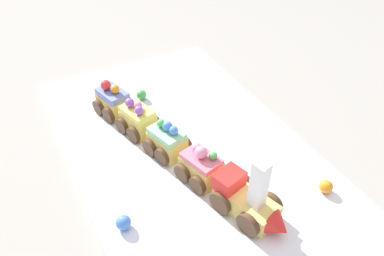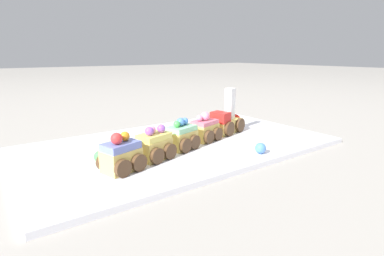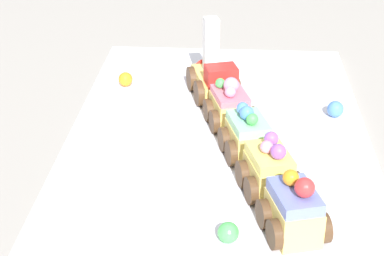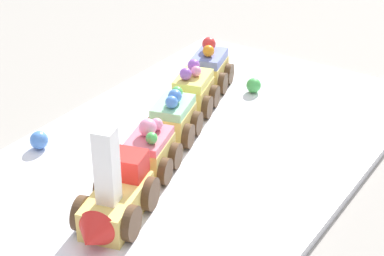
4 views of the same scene
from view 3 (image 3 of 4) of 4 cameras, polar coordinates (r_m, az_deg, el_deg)
The scene contains 10 objects.
ground_plane at distance 0.88m, azimuth 2.29°, elevation -2.27°, with size 10.00×10.00×0.00m, color gray.
display_board at distance 0.88m, azimuth 2.30°, elevation -1.94°, with size 0.74×0.42×0.01m, color white.
cake_train_locomotive at distance 1.02m, azimuth 1.79°, elevation 4.56°, with size 0.14×0.09×0.12m.
cake_car_strawberry at distance 0.92m, azimuth 3.38°, elevation 1.80°, with size 0.09×0.08×0.07m.
cake_car_mint at distance 0.85m, azimuth 4.96°, elevation -0.81°, with size 0.09×0.08×0.07m.
cake_car_lemon at distance 0.77m, azimuth 6.86°, elevation -3.88°, with size 0.09×0.08×0.07m.
cake_car_blueberry at distance 0.71m, azimuth 9.04°, elevation -7.40°, with size 0.09×0.08×0.08m.
gumball_blue at distance 0.97m, azimuth 12.62°, elevation 1.65°, with size 0.02×0.02×0.02m, color #4C84E0.
gumball_green at distance 0.70m, azimuth 3.24°, elevation -9.26°, with size 0.02×0.02×0.02m, color #4CBC56.
gumball_orange at distance 1.06m, azimuth -5.93°, elevation 4.34°, with size 0.02×0.02×0.02m, color orange.
Camera 3 is at (-0.76, -0.02, 0.44)m, focal length 60.00 mm.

